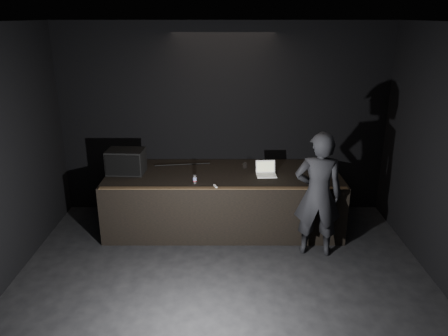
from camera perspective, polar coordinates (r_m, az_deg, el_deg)
ground at (r=5.63m, az=-0.14°, el=-20.06°), size 7.00×7.00×0.00m
room_walls at (r=4.62m, az=-0.16°, el=-0.30°), size 6.10×7.10×3.52m
stage_riser at (r=7.72m, az=-0.09°, el=-4.13°), size 4.00×1.50×1.00m
riser_lip at (r=6.87m, az=-0.10°, el=-2.62°), size 3.92×0.10×0.01m
stage_monitor at (r=7.66m, az=-12.69°, el=0.84°), size 0.64×0.49×0.41m
cable at (r=7.97m, az=-5.45°, el=0.47°), size 1.00×0.17×0.02m
laptop at (r=7.47m, az=5.51°, el=-0.45°), size 0.35×0.31×0.23m
beer_can at (r=7.07m, az=-3.84°, el=-1.46°), size 0.06×0.06×0.14m
plastic_cup at (r=7.75m, az=2.76°, el=0.32°), size 0.08×0.08×0.10m
wii_remote at (r=6.92m, az=-1.15°, el=-2.40°), size 0.07×0.14×0.02m
person at (r=6.81m, az=12.17°, el=-3.42°), size 0.78×0.57×1.98m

